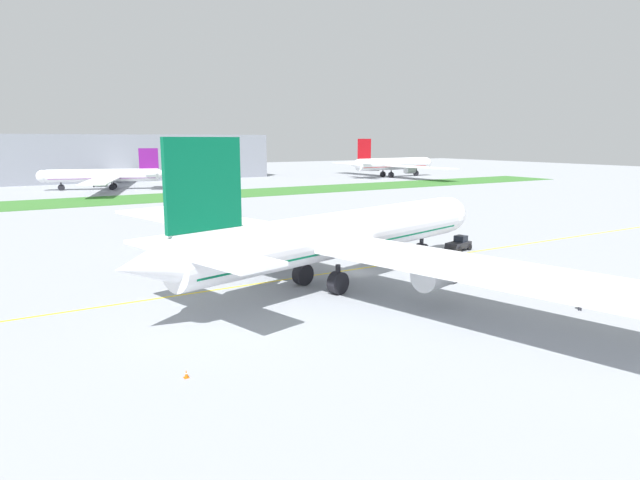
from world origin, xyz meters
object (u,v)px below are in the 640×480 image
Objects in this scene: airliner_foreground at (336,236)px; parked_airliner_far_centre at (391,164)px; service_truck_baggage_loader at (223,210)px; parked_airliner_far_left at (106,176)px; pushback_tug at (459,244)px; traffic_cone_near_nose at (186,374)px; ground_crew_wingwalker_port at (581,301)px.

parked_airliner_far_centre is at bearing 49.52° from airliner_foreground.
parked_airliner_far_left is (-8.99, 80.03, 3.04)m from service_truck_baggage_loader.
pushback_tug reaches higher than traffic_cone_near_nose.
service_truck_baggage_loader is 0.08× the size of parked_airliner_far_centre.
airliner_foreground is 25.42m from ground_crew_wingwalker_port.
airliner_foreground reaches higher than pushback_tug.
service_truck_baggage_loader is (-5.68, 78.01, 0.49)m from ground_crew_wingwalker_port.
parked_airliner_far_centre reaches higher than traffic_cone_near_nose.
parked_airliner_far_centre is at bearing 57.00° from ground_crew_wingwalker_port.
ground_crew_wingwalker_port is 78.22m from service_truck_baggage_loader.
parked_airliner_far_centre is (116.59, 136.58, -0.01)m from airliner_foreground.
pushback_tug is 1.05× the size of service_truck_baggage_loader.
airliner_foreground is 50.71× the size of ground_crew_wingwalker_port.
ground_crew_wingwalker_port is (-11.13, -26.92, -0.01)m from pushback_tug.
parked_airliner_far_centre reaches higher than parked_airliner_far_left.
service_truck_baggage_loader is (31.27, 73.08, 1.19)m from traffic_cone_near_nose.
service_truck_baggage_loader is at bearing -143.77° from parked_airliner_far_centre.
parked_airliner_far_left reaches higher than traffic_cone_near_nose.
airliner_foreground reaches higher than parked_airliner_far_left.
pushback_tug is at bearing -124.93° from parked_airliner_far_centre.
parked_airliner_far_left reaches higher than pushback_tug.
ground_crew_wingwalker_port is 37.28m from traffic_cone_near_nose.
parked_airliner_far_centre is at bearing -0.64° from parked_airliner_far_left.
traffic_cone_near_nose is 0.01× the size of parked_airliner_far_left.
parked_airliner_far_left is (0.13, 137.88, -1.05)m from airliner_foreground.
traffic_cone_near_nose is 154.78m from parked_airliner_far_left.
pushback_tug is 0.09× the size of parked_airliner_far_left.
airliner_foreground is 1.13× the size of parked_airliner_far_centre.
service_truck_baggage_loader is at bearing -83.59° from parked_airliner_far_left.
parked_airliner_far_centre is at bearing 36.23° from service_truck_baggage_loader.
parked_airliner_far_left reaches higher than ground_crew_wingwalker_port.
service_truck_baggage_loader is at bearing 81.04° from airliner_foreground.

